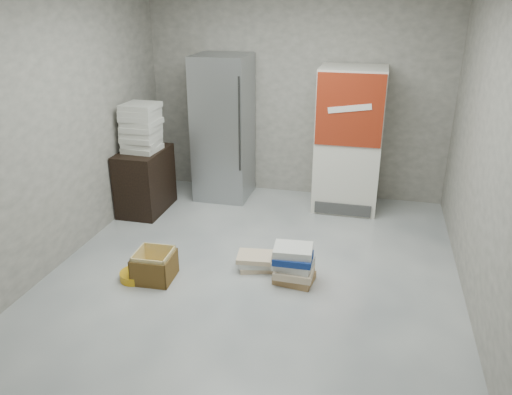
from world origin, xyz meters
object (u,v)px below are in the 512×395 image
at_px(phonebook_stack_main, 294,264).
at_px(steel_fridge, 223,128).
at_px(cardboard_box, 155,268).
at_px(wood_shelf, 145,181).
at_px(coke_cooler, 349,140).

bearing_deg(phonebook_stack_main, steel_fridge, 124.83).
xyz_separation_m(steel_fridge, phonebook_stack_main, (1.31, -2.01, -0.76)).
bearing_deg(steel_fridge, cardboard_box, -90.55).
relative_size(wood_shelf, phonebook_stack_main, 1.92).
height_order(phonebook_stack_main, cardboard_box, phonebook_stack_main).
bearing_deg(coke_cooler, phonebook_stack_main, -99.65).
xyz_separation_m(steel_fridge, wood_shelf, (-0.83, -0.73, -0.55)).
height_order(wood_shelf, cardboard_box, wood_shelf).
xyz_separation_m(coke_cooler, cardboard_box, (-1.67, -2.28, -0.78)).
relative_size(coke_cooler, cardboard_box, 4.67).
relative_size(coke_cooler, wood_shelf, 2.25).
height_order(wood_shelf, phonebook_stack_main, wood_shelf).
distance_m(phonebook_stack_main, cardboard_box, 1.36).
xyz_separation_m(coke_cooler, phonebook_stack_main, (-0.34, -2.00, -0.72)).
distance_m(wood_shelf, phonebook_stack_main, 2.50).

